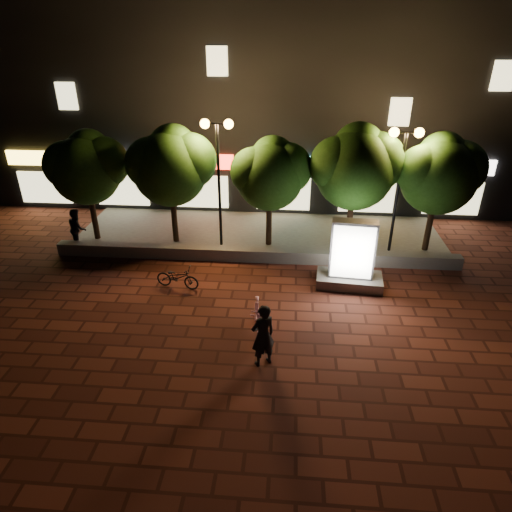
# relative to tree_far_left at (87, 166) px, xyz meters

# --- Properties ---
(ground) EXTENTS (80.00, 80.00, 0.00)m
(ground) POSITION_rel_tree_far_left_xyz_m (6.95, -5.46, -3.29)
(ground) COLOR maroon
(ground) RESTS_ON ground
(retaining_wall) EXTENTS (16.00, 0.45, 0.50)m
(retaining_wall) POSITION_rel_tree_far_left_xyz_m (6.95, -1.46, -3.04)
(retaining_wall) COLOR slate
(retaining_wall) RESTS_ON ground
(sidewalk) EXTENTS (16.00, 5.00, 0.08)m
(sidewalk) POSITION_rel_tree_far_left_xyz_m (6.95, 1.04, -3.25)
(sidewalk) COLOR slate
(sidewalk) RESTS_ON ground
(building_block) EXTENTS (28.00, 8.12, 11.30)m
(building_block) POSITION_rel_tree_far_left_xyz_m (6.94, 7.53, 1.70)
(building_block) COLOR black
(building_block) RESTS_ON ground
(tree_far_left) EXTENTS (3.36, 2.80, 4.63)m
(tree_far_left) POSITION_rel_tree_far_left_xyz_m (0.00, 0.00, 0.00)
(tree_far_left) COLOR black
(tree_far_left) RESTS_ON sidewalk
(tree_left) EXTENTS (3.60, 3.00, 4.89)m
(tree_left) POSITION_rel_tree_far_left_xyz_m (3.50, 0.00, 0.15)
(tree_left) COLOR black
(tree_left) RESTS_ON sidewalk
(tree_mid) EXTENTS (3.24, 2.70, 4.50)m
(tree_mid) POSITION_rel_tree_far_left_xyz_m (7.50, -0.00, -0.08)
(tree_mid) COLOR black
(tree_mid) RESTS_ON sidewalk
(tree_right) EXTENTS (3.72, 3.10, 5.07)m
(tree_right) POSITION_rel_tree_far_left_xyz_m (10.80, 0.00, 0.27)
(tree_right) COLOR black
(tree_right) RESTS_ON sidewalk
(tree_far_right) EXTENTS (3.48, 2.90, 4.76)m
(tree_far_right) POSITION_rel_tree_far_left_xyz_m (14.00, 0.00, 0.08)
(tree_far_right) COLOR black
(tree_far_right) RESTS_ON sidewalk
(street_lamp_left) EXTENTS (1.26, 0.36, 5.18)m
(street_lamp_left) POSITION_rel_tree_far_left_xyz_m (5.45, -0.26, 0.74)
(street_lamp_left) COLOR black
(street_lamp_left) RESTS_ON sidewalk
(street_lamp_right) EXTENTS (1.26, 0.36, 4.98)m
(street_lamp_right) POSITION_rel_tree_far_left_xyz_m (12.45, -0.26, 0.60)
(street_lamp_right) COLOR black
(street_lamp_right) RESTS_ON sidewalk
(ad_kiosk) EXTENTS (2.41, 1.36, 2.51)m
(ad_kiosk) POSITION_rel_tree_far_left_xyz_m (10.51, -3.10, -2.28)
(ad_kiosk) COLOR slate
(ad_kiosk) RESTS_ON ground
(scooter_pink) EXTENTS (0.77, 1.76, 1.02)m
(scooter_pink) POSITION_rel_tree_far_left_xyz_m (7.46, -6.06, -2.78)
(scooter_pink) COLOR #EEA0CB
(scooter_pink) RESTS_ON ground
(rider) EXTENTS (0.83, 0.75, 1.90)m
(rider) POSITION_rel_tree_far_left_xyz_m (7.70, -7.55, -2.34)
(rider) COLOR black
(rider) RESTS_ON ground
(scooter_parked) EXTENTS (1.66, 0.82, 0.83)m
(scooter_parked) POSITION_rel_tree_far_left_xyz_m (4.41, -3.75, -2.88)
(scooter_parked) COLOR black
(scooter_parked) RESTS_ON ground
(pedestrian) EXTENTS (0.96, 1.03, 1.69)m
(pedestrian) POSITION_rel_tree_far_left_xyz_m (-0.41, -0.96, -2.37)
(pedestrian) COLOR black
(pedestrian) RESTS_ON sidewalk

